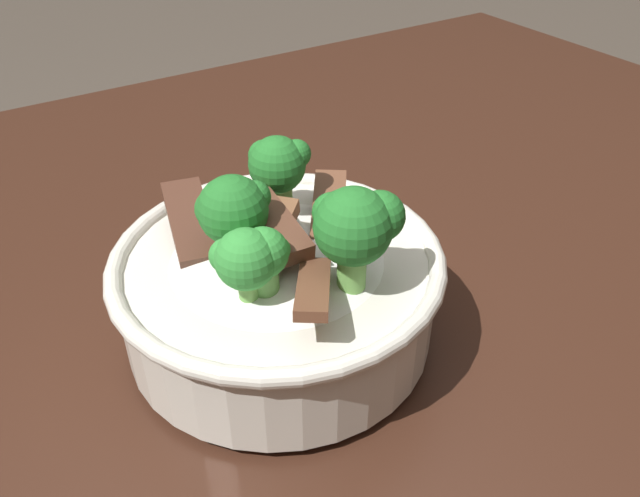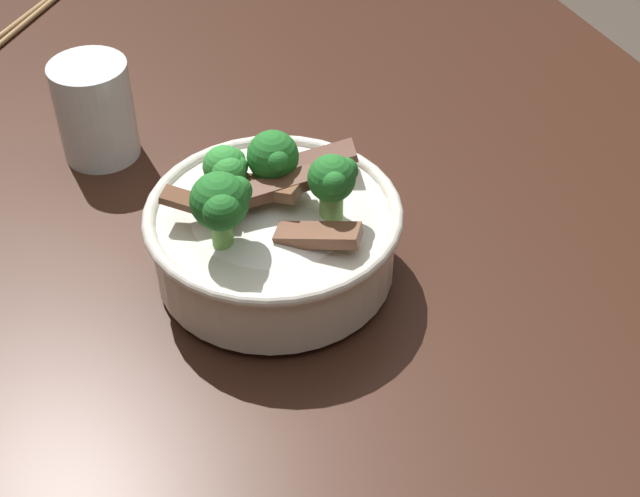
% 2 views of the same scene
% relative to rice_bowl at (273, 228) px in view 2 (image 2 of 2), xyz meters
% --- Properties ---
extents(dining_table, '(1.57, 1.03, 0.78)m').
position_rel_rice_bowl_xyz_m(dining_table, '(-0.07, 0.02, -0.17)').
color(dining_table, '#381E14').
rests_on(dining_table, ground).
extents(rice_bowl, '(0.22, 0.22, 0.14)m').
position_rel_rice_bowl_xyz_m(rice_bowl, '(0.00, 0.00, 0.00)').
color(rice_bowl, silver).
rests_on(rice_bowl, dining_table).
extents(drinking_glass, '(0.08, 0.08, 0.10)m').
position_rel_rice_bowl_xyz_m(drinking_glass, '(-0.24, -0.10, -0.01)').
color(drinking_glass, white).
rests_on(drinking_glass, dining_table).
extents(chopsticks_pair, '(0.16, 0.15, 0.01)m').
position_rel_rice_bowl_xyz_m(chopsticks_pair, '(-0.55, -0.15, -0.05)').
color(chopsticks_pair, '#9E7A4C').
rests_on(chopsticks_pair, dining_table).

